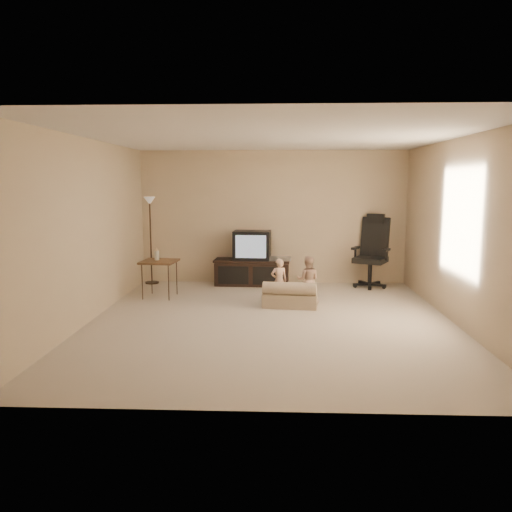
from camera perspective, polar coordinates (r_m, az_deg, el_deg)
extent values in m
plane|color=#C2AE9A|center=(6.96, 1.71, -7.48)|extent=(5.50, 5.50, 0.00)
plane|color=silver|center=(6.72, 1.81, 13.49)|extent=(5.50, 5.50, 0.00)
plane|color=tan|center=(9.47, 1.95, 4.43)|extent=(5.00, 0.00, 5.00)
plane|color=tan|center=(4.00, 1.32, -1.00)|extent=(5.00, 0.00, 5.00)
plane|color=tan|center=(7.20, -18.58, 2.76)|extent=(0.00, 5.50, 5.50)
plane|color=tan|center=(7.15, 22.24, 2.53)|extent=(0.00, 5.50, 5.50)
cube|color=black|center=(9.35, -0.45, -1.99)|extent=(1.38, 0.56, 0.44)
cube|color=black|center=(9.31, -0.45, -0.49)|extent=(1.42, 0.60, 0.04)
cube|color=black|center=(9.14, -2.61, -2.20)|extent=(0.56, 0.05, 0.33)
cube|color=black|center=(9.08, 1.39, -2.28)|extent=(0.56, 0.05, 0.33)
cube|color=black|center=(9.29, -0.44, 1.27)|extent=(0.70, 0.52, 0.53)
cube|color=white|center=(9.04, -0.61, 1.07)|extent=(0.56, 0.04, 0.42)
cube|color=silver|center=(9.21, 2.81, -0.29)|extent=(0.40, 0.29, 0.06)
cylinder|color=black|center=(9.35, 12.88, -1.91)|extent=(0.07, 0.07, 0.42)
cube|color=black|center=(9.31, 12.93, -0.44)|extent=(0.71, 0.71, 0.10)
cube|color=black|center=(9.50, 13.46, 2.10)|extent=(0.54, 0.40, 0.75)
cube|color=black|center=(9.47, 13.53, 4.20)|extent=(0.33, 0.24, 0.17)
cube|color=black|center=(9.37, 11.30, 0.91)|extent=(0.20, 0.30, 0.04)
cube|color=black|center=(9.20, 14.67, 0.67)|extent=(0.20, 0.30, 0.04)
cube|color=brown|center=(8.44, -10.99, -0.62)|extent=(0.61, 0.61, 0.03)
cylinder|color=black|center=(8.36, -12.88, -2.86)|extent=(0.02, 0.02, 0.61)
cylinder|color=black|center=(8.21, -9.96, -2.98)|extent=(0.02, 0.02, 0.61)
cylinder|color=black|center=(8.77, -11.84, -2.30)|extent=(0.02, 0.02, 0.61)
cylinder|color=black|center=(8.63, -9.05, -2.40)|extent=(0.02, 0.02, 0.61)
cylinder|color=beige|center=(8.49, -11.27, 0.07)|extent=(0.08, 0.08, 0.16)
cone|color=beige|center=(8.47, -11.29, 0.78)|extent=(0.06, 0.06, 0.06)
cylinder|color=black|center=(9.73, -11.79, -2.98)|extent=(0.26, 0.26, 0.03)
cylinder|color=black|center=(9.61, -11.93, 1.53)|extent=(0.03, 0.03, 1.55)
cone|color=beige|center=(9.55, -12.07, 6.21)|extent=(0.22, 0.22, 0.15)
cube|color=tan|center=(7.78, 3.94, -4.97)|extent=(0.88, 0.55, 0.22)
cylinder|color=tan|center=(7.59, 3.85, -3.77)|extent=(0.83, 0.29, 0.20)
imported|color=tan|center=(7.91, 2.64, -2.87)|extent=(0.30, 0.25, 0.72)
imported|color=tan|center=(7.94, 5.94, -2.73)|extent=(0.39, 0.25, 0.75)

